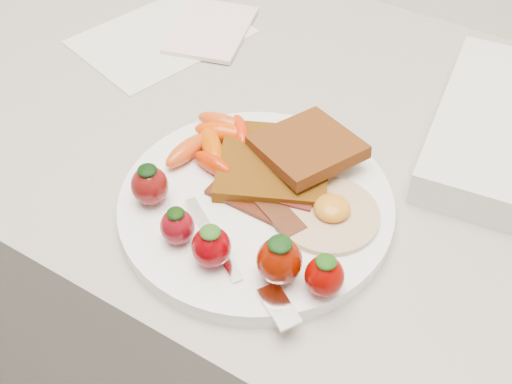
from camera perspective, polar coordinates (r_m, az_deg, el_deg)
The scene contains 11 objects.
counter at distance 1.08m, azimuth 3.53°, elevation -12.99°, with size 2.00×0.60×0.90m, color gray.
plate at distance 0.63m, azimuth -0.00°, elevation -1.19°, with size 0.27×0.27×0.02m, color white.
toast_lower at distance 0.65m, azimuth 1.61°, elevation 2.57°, with size 0.11×0.11×0.01m, color #411F05.
toast_upper at distance 0.65m, azimuth 4.57°, elevation 4.02°, with size 0.09×0.09×0.01m, color #3F2209.
fried_egg at distance 0.61m, azimuth 6.53°, elevation -1.84°, with size 0.13×0.13×0.02m.
bacon_strips at distance 0.62m, azimuth 0.54°, elevation -0.69°, with size 0.11×0.06×0.01m.
baby_carrots at distance 0.67m, azimuth -3.63°, elevation 4.62°, with size 0.08×0.11×0.02m.
strawberries at distance 0.57m, azimuth -2.31°, elevation -4.15°, with size 0.23×0.07×0.05m.
fork at distance 0.57m, azimuth -1.32°, elevation -6.69°, with size 0.16×0.09×0.00m.
paper_sheet at distance 0.89m, azimuth -8.40°, elevation 13.49°, with size 0.16×0.21×0.00m, color white.
notepad at distance 0.89m, azimuth -3.98°, elevation 14.20°, with size 0.09×0.14×0.01m, color #F8D3DF.
Camera 1 is at (0.23, 1.20, 1.37)m, focal length 45.00 mm.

